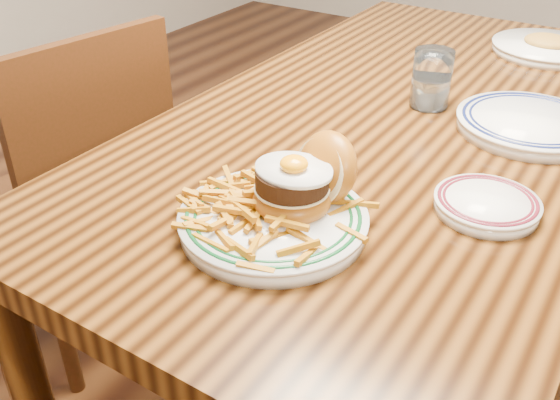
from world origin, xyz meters
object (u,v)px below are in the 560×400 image
Objects in this scene: table at (402,151)px; main_plate at (282,205)px; chair_left at (82,191)px; side_plate at (487,204)px.

main_plate is (0.01, -0.49, 0.13)m from table.
main_plate is (0.72, -0.20, 0.31)m from chair_left.
chair_left is 5.49× the size of side_plate.
table is 0.79m from chair_left.
main_plate is at bearing -89.19° from table.
table is 1.80× the size of chair_left.
side_plate is at bearing 60.24° from main_plate.
table is at bearing 136.52° from side_plate.
side_plate is (0.25, -0.28, 0.10)m from table.
side_plate is (0.24, 0.21, -0.02)m from main_plate.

